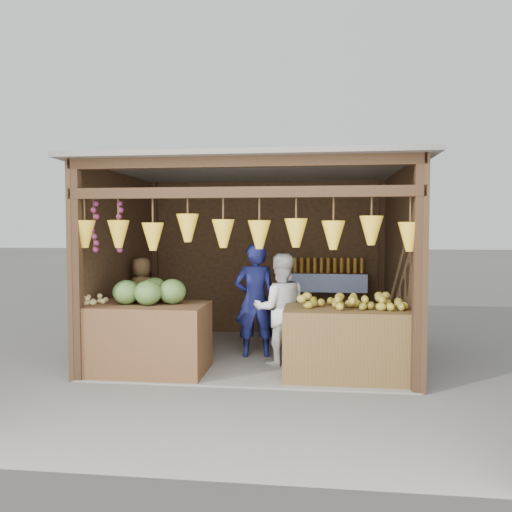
{
  "coord_description": "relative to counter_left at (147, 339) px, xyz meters",
  "views": [
    {
      "loc": [
        0.82,
        -6.96,
        1.78
      ],
      "look_at": [
        0.02,
        -0.1,
        1.42
      ],
      "focal_mm": 35.0,
      "sensor_mm": 36.0,
      "label": 1
    }
  ],
  "objects": [
    {
      "name": "tanfruit_pile",
      "position": [
        -0.66,
        -0.07,
        0.5
      ],
      "size": [
        0.34,
        0.4,
        0.13
      ],
      "primitive_type": null,
      "color": "#A3834B",
      "rests_on": "counter_left"
    },
    {
      "name": "counter_left",
      "position": [
        0.0,
        0.0,
        0.0
      ],
      "size": [
        1.47,
        0.85,
        0.86
      ],
      "primitive_type": "cube",
      "color": "#51331B",
      "rests_on": "ground"
    },
    {
      "name": "ground",
      "position": [
        1.23,
        1.04,
        -0.43
      ],
      "size": [
        80.0,
        80.0,
        0.0
      ],
      "primitive_type": "plane",
      "color": "#514F49",
      "rests_on": "ground"
    },
    {
      "name": "man_standing",
      "position": [
        1.24,
        0.91,
        0.37
      ],
      "size": [
        0.65,
        0.49,
        1.6
      ],
      "primitive_type": "imported",
      "rotation": [
        0.0,
        0.0,
        3.33
      ],
      "color": "#151950",
      "rests_on": "ground"
    },
    {
      "name": "mango_pile",
      "position": [
        2.5,
        0.09,
        0.53
      ],
      "size": [
        1.4,
        0.64,
        0.22
      ],
      "primitive_type": null,
      "color": "#B36F17",
      "rests_on": "counter_right"
    },
    {
      "name": "melon_pile",
      "position": [
        -0.02,
        0.06,
        0.59
      ],
      "size": [
        1.0,
        0.5,
        0.32
      ],
      "primitive_type": null,
      "color": "#1B4712",
      "rests_on": "counter_left"
    },
    {
      "name": "vendor_seated",
      "position": [
        -0.5,
        1.22,
        0.4
      ],
      "size": [
        0.6,
        0.47,
        1.08
      ],
      "primitive_type": "imported",
      "rotation": [
        0.0,
        0.0,
        2.87
      ],
      "color": "brown",
      "rests_on": "stool"
    },
    {
      "name": "stall_structure",
      "position": [
        1.2,
        1.0,
        1.23
      ],
      "size": [
        4.3,
        3.3,
        2.66
      ],
      "color": "slate",
      "rests_on": "ground"
    },
    {
      "name": "woman_standing",
      "position": [
        1.62,
        0.59,
        0.31
      ],
      "size": [
        0.8,
        0.67,
        1.48
      ],
      "primitive_type": "imported",
      "rotation": [
        0.0,
        0.0,
        3.31
      ],
      "color": "white",
      "rests_on": "ground"
    },
    {
      "name": "counter_right",
      "position": [
        2.47,
        0.08,
        -0.01
      ],
      "size": [
        1.54,
        0.85,
        0.85
      ],
      "primitive_type": "cube",
      "color": "#483018",
      "rests_on": "ground"
    },
    {
      "name": "back_shelf",
      "position": [
        2.28,
        2.33,
        0.44
      ],
      "size": [
        1.25,
        0.32,
        1.32
      ],
      "color": "#382314",
      "rests_on": "ground"
    },
    {
      "name": "stool",
      "position": [
        -0.5,
        1.22,
        -0.28
      ],
      "size": [
        0.32,
        0.32,
        0.3
      ],
      "primitive_type": "cube",
      "color": "black",
      "rests_on": "ground"
    }
  ]
}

